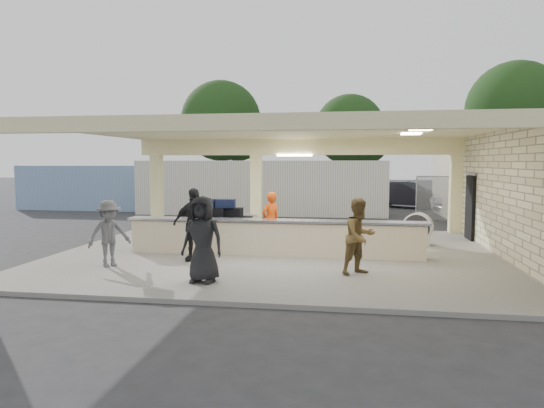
% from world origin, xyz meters
% --- Properties ---
extents(ground, '(120.00, 120.00, 0.00)m').
position_xyz_m(ground, '(0.00, 0.00, 0.00)').
color(ground, '#272729').
rests_on(ground, ground).
extents(pavilion, '(12.01, 10.00, 3.55)m').
position_xyz_m(pavilion, '(0.21, 0.66, 1.35)').
color(pavilion, slate).
rests_on(pavilion, ground).
extents(baggage_counter, '(8.20, 0.58, 0.98)m').
position_xyz_m(baggage_counter, '(0.00, -0.50, 0.59)').
color(baggage_counter, beige).
rests_on(baggage_counter, pavilion).
extents(luggage_cart, '(2.60, 1.79, 1.42)m').
position_xyz_m(luggage_cart, '(-2.09, 0.70, 0.88)').
color(luggage_cart, silver).
rests_on(luggage_cart, pavilion).
extents(drum_fan, '(0.94, 0.60, 0.99)m').
position_xyz_m(drum_fan, '(4.11, 1.83, 0.63)').
color(drum_fan, silver).
rests_on(drum_fan, pavilion).
extents(baggage_handler, '(0.66, 0.68, 1.69)m').
position_xyz_m(baggage_handler, '(-0.22, 0.30, 0.94)').
color(baggage_handler, '#D7450B').
rests_on(baggage_handler, pavilion).
extents(passenger_a, '(0.88, 0.82, 1.73)m').
position_xyz_m(passenger_a, '(2.26, -2.40, 0.96)').
color(passenger_a, brown).
rests_on(passenger_a, pavilion).
extents(passenger_b, '(1.11, 0.42, 1.88)m').
position_xyz_m(passenger_b, '(-1.93, -1.54, 1.04)').
color(passenger_b, black).
rests_on(passenger_b, pavilion).
extents(passenger_c, '(0.97, 1.02, 1.62)m').
position_xyz_m(passenger_c, '(-3.73, -2.56, 0.91)').
color(passenger_c, '#535459').
rests_on(passenger_c, pavilion).
extents(passenger_d, '(0.93, 0.45, 1.83)m').
position_xyz_m(passenger_d, '(-1.03, -3.66, 1.02)').
color(passenger_d, black).
rests_on(passenger_d, pavilion).
extents(car_white_a, '(5.21, 3.85, 1.35)m').
position_xyz_m(car_white_a, '(8.62, 12.09, 0.67)').
color(car_white_a, white).
rests_on(car_white_a, ground).
extents(car_white_b, '(4.20, 2.03, 1.27)m').
position_xyz_m(car_white_b, '(11.83, 13.67, 0.64)').
color(car_white_b, white).
rests_on(car_white_b, ground).
extents(car_dark, '(4.67, 3.67, 1.50)m').
position_xyz_m(car_dark, '(5.25, 15.35, 0.75)').
color(car_dark, black).
rests_on(car_dark, ground).
extents(container_white, '(12.51, 2.68, 2.70)m').
position_xyz_m(container_white, '(-2.39, 10.78, 1.35)').
color(container_white, silver).
rests_on(container_white, ground).
extents(container_blue, '(9.40, 2.35, 2.44)m').
position_xyz_m(container_blue, '(-11.47, 11.72, 1.22)').
color(container_blue, '#809FCD').
rests_on(container_blue, ground).
extents(tree_left, '(6.60, 6.30, 9.00)m').
position_xyz_m(tree_left, '(-7.68, 24.16, 5.59)').
color(tree_left, '#382619').
rests_on(tree_left, ground).
extents(tree_mid, '(6.00, 5.60, 8.00)m').
position_xyz_m(tree_mid, '(2.32, 26.16, 4.96)').
color(tree_mid, '#382619').
rests_on(tree_mid, ground).
extents(tree_right, '(7.20, 7.00, 10.00)m').
position_xyz_m(tree_right, '(14.32, 25.16, 6.21)').
color(tree_right, '#382619').
rests_on(tree_right, ground).
extents(adjacent_building, '(6.00, 8.00, 3.20)m').
position_xyz_m(adjacent_building, '(9.50, 10.00, 1.60)').
color(adjacent_building, beige).
rests_on(adjacent_building, ground).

